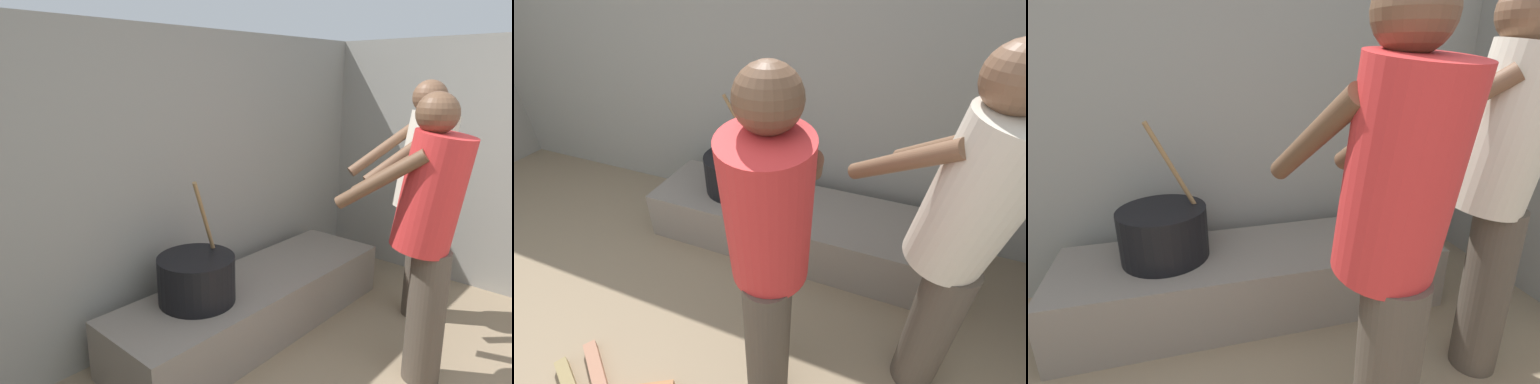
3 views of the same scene
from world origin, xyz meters
TOP-DOWN VIEW (x-y plane):
  - block_enclosure_rear at (0.00, 2.57)m, footprint 5.14×0.20m
  - hearth_ledge at (0.76, 2.05)m, footprint 2.06×0.60m
  - cooking_pot_main at (0.30, 2.10)m, footprint 0.45×0.45m
  - cook_in_red_shirt at (0.97, 1.05)m, footprint 0.45×0.70m
  - cook_in_cream_shirt at (1.62, 1.36)m, footprint 0.72×0.67m

SIDE VIEW (x-z plane):
  - hearth_ledge at x=0.76m, z-range 0.00..0.36m
  - cooking_pot_main at x=0.30m, z-range 0.13..0.86m
  - cook_in_red_shirt at x=0.97m, z-range 0.11..1.67m
  - cook_in_cream_shirt at x=1.62m, z-range 0.12..1.73m
  - block_enclosure_rear at x=0.00m, z-range 0.00..1.92m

